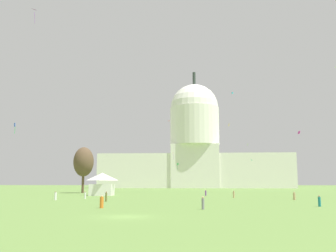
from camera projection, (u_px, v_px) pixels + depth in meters
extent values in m
plane|color=olive|center=(125.00, 217.00, 36.17)|extent=(800.00, 800.00, 0.00)
cube|color=silver|center=(148.00, 171.00, 220.95)|extent=(55.68, 19.82, 19.59)
cube|color=silver|center=(243.00, 171.00, 216.74)|extent=(55.68, 19.82, 19.59)
cube|color=silver|center=(195.00, 166.00, 219.23)|extent=(27.09, 21.80, 24.83)
cylinder|color=silver|center=(195.00, 127.00, 222.72)|extent=(28.84, 28.84, 22.31)
sphere|color=silver|center=(194.00, 108.00, 224.38)|extent=(28.31, 28.31, 28.31)
cylinder|color=#2D3833|center=(194.00, 79.00, 227.05)|extent=(1.80, 1.80, 7.84)
cube|color=white|center=(102.00, 190.00, 94.40)|extent=(5.75, 5.09, 2.82)
pyramid|color=white|center=(102.00, 177.00, 94.88)|extent=(6.03, 5.34, 1.88)
cylinder|color=brown|center=(83.00, 182.00, 116.32)|extent=(0.78, 0.78, 6.87)
ellipsoid|color=brown|center=(84.00, 162.00, 117.23)|extent=(7.49, 7.93, 9.14)
cylinder|color=gray|center=(203.00, 204.00, 45.87)|extent=(0.46, 0.46, 1.33)
sphere|color=tan|center=(203.00, 197.00, 45.98)|extent=(0.35, 0.35, 0.25)
cylinder|color=#1E757A|center=(319.00, 202.00, 51.23)|extent=(0.46, 0.46, 1.30)
sphere|color=#A37556|center=(319.00, 196.00, 51.35)|extent=(0.29, 0.29, 0.23)
cylinder|color=silver|center=(85.00, 196.00, 75.11)|extent=(0.48, 0.48, 1.28)
sphere|color=#A37556|center=(85.00, 192.00, 75.22)|extent=(0.29, 0.29, 0.21)
cylinder|color=tan|center=(234.00, 195.00, 79.69)|extent=(0.52, 0.52, 1.30)
sphere|color=#A37556|center=(234.00, 191.00, 79.81)|extent=(0.29, 0.29, 0.21)
cylinder|color=#703D93|center=(206.00, 193.00, 93.04)|extent=(0.49, 0.49, 1.24)
sphere|color=beige|center=(206.00, 190.00, 93.15)|extent=(0.32, 0.32, 0.23)
cylinder|color=tan|center=(294.00, 196.00, 70.59)|extent=(0.63, 0.63, 1.27)
sphere|color=tan|center=(294.00, 192.00, 70.71)|extent=(0.31, 0.31, 0.23)
cylinder|color=orange|center=(102.00, 203.00, 48.19)|extent=(0.65, 0.65, 1.42)
sphere|color=beige|center=(102.00, 196.00, 48.31)|extent=(0.30, 0.30, 0.22)
cylinder|color=olive|center=(106.00, 197.00, 64.72)|extent=(0.43, 0.43, 1.46)
sphere|color=brown|center=(106.00, 192.00, 64.84)|extent=(0.32, 0.32, 0.24)
cylinder|color=silver|center=(55.00, 196.00, 69.85)|extent=(0.60, 0.60, 1.40)
sphere|color=brown|center=(56.00, 192.00, 69.97)|extent=(0.27, 0.27, 0.20)
pyramid|color=pink|center=(170.00, 122.00, 132.22)|extent=(1.17, 1.66, 0.30)
pyramid|color=teal|center=(251.00, 161.00, 189.90)|extent=(1.37, 1.42, 0.32)
cube|color=#D1339E|center=(299.00, 132.00, 105.54)|extent=(0.50, 1.13, 0.90)
cube|color=blue|center=(15.00, 125.00, 70.70)|extent=(0.52, 0.51, 0.83)
cylinder|color=green|center=(15.00, 130.00, 70.54)|extent=(0.11, 0.18, 1.31)
pyramid|color=purple|center=(35.00, 10.00, 107.69)|extent=(1.27, 1.44, 0.25)
cylinder|color=purple|center=(35.00, 18.00, 107.54)|extent=(0.17, 0.51, 3.21)
cube|color=#33BCDB|center=(232.00, 93.00, 191.92)|extent=(0.91, 0.91, 0.31)
cube|color=#33BCDB|center=(232.00, 93.00, 191.99)|extent=(0.91, 0.91, 0.31)
pyramid|color=red|center=(174.00, 153.00, 198.93)|extent=(0.96, 1.37, 0.16)
cylinder|color=purple|center=(174.00, 157.00, 198.74)|extent=(0.21, 0.22, 2.82)
cube|color=green|center=(178.00, 165.00, 154.51)|extent=(0.80, 0.74, 0.49)
cube|color=green|center=(178.00, 164.00, 154.57)|extent=(0.80, 0.74, 0.49)
cylinder|color=green|center=(178.00, 167.00, 154.37)|extent=(0.15, 0.08, 1.74)
cube|color=#8CD133|center=(248.00, 144.00, 170.81)|extent=(0.41, 0.85, 1.30)
cube|color=gold|center=(229.00, 125.00, 197.22)|extent=(0.66, 0.77, 1.45)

